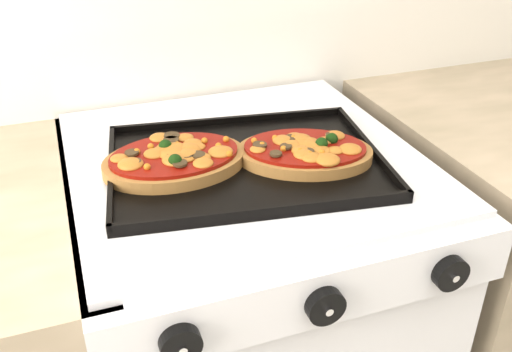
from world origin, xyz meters
name	(u,v)px	position (x,y,z in m)	size (l,w,h in m)	color
stove	(246,346)	(-0.05, 1.70, 0.46)	(0.60, 0.60, 0.91)	silver
control_panel	(321,296)	(-0.05, 1.39, 0.85)	(0.60, 0.02, 0.09)	silver
knob_left	(181,344)	(-0.24, 1.37, 0.85)	(0.05, 0.05, 0.02)	black
knob_center	(325,306)	(-0.05, 1.37, 0.85)	(0.05, 0.05, 0.02)	black
knob_right	(450,273)	(0.14, 1.37, 0.85)	(0.05, 0.05, 0.02)	black
baking_tray	(246,161)	(-0.06, 1.66, 0.92)	(0.44, 0.33, 0.02)	black
pizza_left	(175,158)	(-0.17, 1.68, 0.94)	(0.23, 0.16, 0.03)	brown
pizza_right	(305,151)	(0.04, 1.64, 0.94)	(0.22, 0.15, 0.03)	brown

